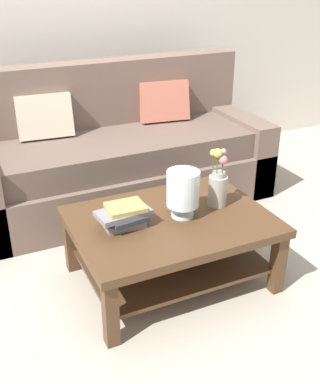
# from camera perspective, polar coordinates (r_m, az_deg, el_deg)

# --- Properties ---
(ground_plane) EXTENTS (10.00, 10.00, 0.00)m
(ground_plane) POSITION_cam_1_polar(r_m,az_deg,el_deg) (3.25, -1.89, -6.94)
(ground_plane) COLOR #ADA393
(back_wall) EXTENTS (6.40, 0.12, 2.70)m
(back_wall) POSITION_cam_1_polar(r_m,az_deg,el_deg) (4.32, -11.45, 19.99)
(back_wall) COLOR beige
(back_wall) RESTS_ON ground
(couch) EXTENTS (2.30, 0.90, 1.06)m
(couch) POSITION_cam_1_polar(r_m,az_deg,el_deg) (3.80, -4.93, 4.23)
(couch) COLOR brown
(couch) RESTS_ON ground
(coffee_table) EXTENTS (1.13, 0.84, 0.43)m
(coffee_table) POSITION_cam_1_polar(r_m,az_deg,el_deg) (2.82, 1.42, -5.16)
(coffee_table) COLOR #4C331E
(coffee_table) RESTS_ON ground
(book_stack_main) EXTENTS (0.31, 0.20, 0.12)m
(book_stack_main) POSITION_cam_1_polar(r_m,az_deg,el_deg) (2.66, -4.24, -2.84)
(book_stack_main) COLOR slate
(book_stack_main) RESTS_ON coffee_table
(glass_hurricane_vase) EXTENTS (0.19, 0.19, 0.28)m
(glass_hurricane_vase) POSITION_cam_1_polar(r_m,az_deg,el_deg) (2.71, 2.74, 0.26)
(glass_hurricane_vase) COLOR silver
(glass_hurricane_vase) RESTS_ON coffee_table
(flower_pitcher) EXTENTS (0.11, 0.12, 0.37)m
(flower_pitcher) POSITION_cam_1_polar(r_m,az_deg,el_deg) (2.86, 6.90, 0.96)
(flower_pitcher) COLOR #9E998E
(flower_pitcher) RESTS_ON coffee_table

